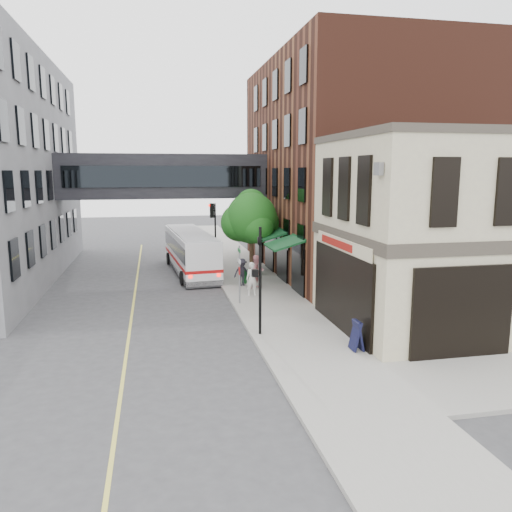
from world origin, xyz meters
name	(u,v)px	position (x,y,z in m)	size (l,w,h in m)	color
ground	(261,355)	(0.00, 0.00, 0.00)	(120.00, 120.00, 0.00)	#38383A
sidewalk_main	(246,276)	(2.00, 14.00, 0.07)	(4.00, 60.00, 0.15)	gray
corner_building	(451,232)	(8.97, 2.00, 4.21)	(10.19, 8.12, 8.45)	#B5A98A
brick_building	(357,169)	(9.98, 15.00, 6.99)	(13.76, 18.00, 14.00)	#472116
skyway_bridge	(164,176)	(-3.00, 18.00, 6.50)	(14.00, 3.18, 3.00)	black
traffic_signal_near	(259,267)	(0.37, 2.00, 2.98)	(0.44, 0.22, 4.60)	black
traffic_signal_far	(213,222)	(0.26, 17.00, 3.34)	(0.53, 0.28, 4.50)	black
street_sign_pole	(239,269)	(0.39, 7.00, 1.93)	(0.08, 0.75, 3.00)	gray
street_tree	(251,218)	(2.19, 13.22, 3.91)	(3.80, 3.20, 5.60)	#382619
lane_marking	(134,297)	(-5.00, 10.00, 0.01)	(0.12, 40.00, 0.01)	#D8CC4C
bus	(191,250)	(-1.42, 16.11, 1.54)	(3.15, 10.39, 2.75)	white
pedestrian_a	(252,279)	(1.34, 8.47, 1.07)	(0.67, 0.44, 1.83)	silver
pedestrian_b	(257,272)	(1.95, 10.13, 1.11)	(0.94, 0.73, 1.93)	#D3898F
pedestrian_c	(242,272)	(1.22, 10.89, 0.96)	(1.05, 0.60, 1.63)	black
newspaper_box	(246,276)	(1.58, 11.54, 0.55)	(0.40, 0.36, 0.80)	#12501F
sandwich_board	(357,335)	(3.60, -0.59, 0.72)	(0.41, 0.64, 1.15)	black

